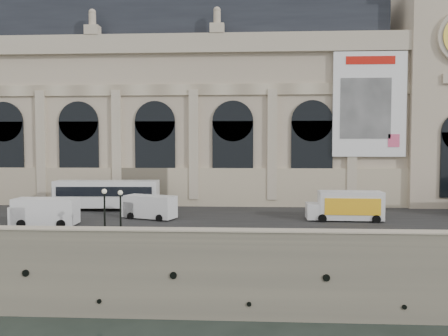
{
  "coord_description": "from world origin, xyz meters",
  "views": [
    {
      "loc": [
        7.79,
        -33.82,
        13.87
      ],
      "look_at": [
        4.87,
        22.0,
        11.0
      ],
      "focal_mm": 35.0,
      "sensor_mm": 36.0,
      "label": 1
    }
  ],
  "objects_px": {
    "bus_left": "(107,194)",
    "box_truck": "(346,206)",
    "lamp_right": "(121,214)",
    "van_b": "(42,212)",
    "van_c": "(147,207)",
    "lamp_left": "(105,213)"
  },
  "relations": [
    {
      "from": "bus_left",
      "to": "box_truck",
      "type": "bearing_deg",
      "value": -11.97
    },
    {
      "from": "bus_left",
      "to": "lamp_right",
      "type": "distance_m",
      "value": 16.46
    },
    {
      "from": "van_b",
      "to": "van_c",
      "type": "bearing_deg",
      "value": 26.69
    },
    {
      "from": "lamp_left",
      "to": "lamp_right",
      "type": "height_order",
      "value": "lamp_left"
    },
    {
      "from": "van_c",
      "to": "bus_left",
      "type": "bearing_deg",
      "value": 138.05
    },
    {
      "from": "van_b",
      "to": "box_truck",
      "type": "bearing_deg",
      "value": 8.51
    },
    {
      "from": "box_truck",
      "to": "lamp_right",
      "type": "xyz_separation_m",
      "value": [
        -21.08,
        -9.49,
        0.46
      ]
    },
    {
      "from": "van_c",
      "to": "box_truck",
      "type": "height_order",
      "value": "box_truck"
    },
    {
      "from": "box_truck",
      "to": "lamp_right",
      "type": "relative_size",
      "value": 1.92
    },
    {
      "from": "lamp_left",
      "to": "lamp_right",
      "type": "relative_size",
      "value": 1.02
    },
    {
      "from": "lamp_left",
      "to": "bus_left",
      "type": "bearing_deg",
      "value": 107.38
    },
    {
      "from": "van_b",
      "to": "lamp_left",
      "type": "bearing_deg",
      "value": -32.05
    },
    {
      "from": "bus_left",
      "to": "box_truck",
      "type": "xyz_separation_m",
      "value": [
        27.24,
        -5.77,
        -0.48
      ]
    },
    {
      "from": "van_c",
      "to": "lamp_right",
      "type": "bearing_deg",
      "value": -90.53
    },
    {
      "from": "van_b",
      "to": "van_c",
      "type": "xyz_separation_m",
      "value": [
        9.33,
        4.69,
        -0.11
      ]
    },
    {
      "from": "box_truck",
      "to": "lamp_left",
      "type": "xyz_separation_m",
      "value": [
        -22.47,
        -9.45,
        0.52
      ]
    },
    {
      "from": "bus_left",
      "to": "van_c",
      "type": "relative_size",
      "value": 2.05
    },
    {
      "from": "bus_left",
      "to": "box_truck",
      "type": "relative_size",
      "value": 1.6
    },
    {
      "from": "bus_left",
      "to": "lamp_left",
      "type": "distance_m",
      "value": 15.95
    },
    {
      "from": "bus_left",
      "to": "van_b",
      "type": "xyz_separation_m",
      "value": [
        -3.08,
        -10.31,
        -0.64
      ]
    },
    {
      "from": "van_b",
      "to": "lamp_left",
      "type": "relative_size",
      "value": 1.5
    },
    {
      "from": "van_b",
      "to": "bus_left",
      "type": "bearing_deg",
      "value": 73.36
    }
  ]
}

